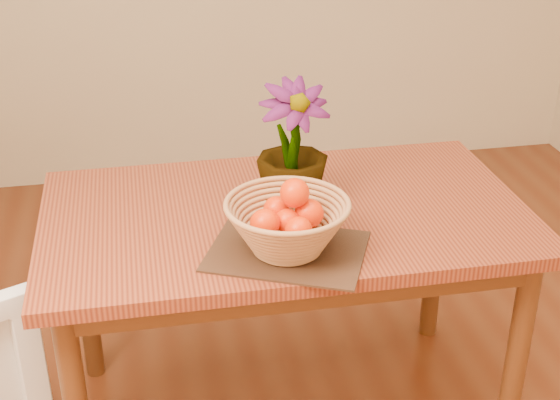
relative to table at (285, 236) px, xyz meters
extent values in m
cube|color=brown|center=(0.00, 0.00, 0.07)|extent=(1.40, 0.80, 0.04)
cube|color=#4A2711|center=(0.00, 0.00, 0.01)|extent=(1.28, 0.68, 0.08)
cylinder|color=#4A2711|center=(0.62, -0.32, -0.31)|extent=(0.06, 0.06, 0.71)
cylinder|color=#4A2711|center=(-0.62, 0.32, -0.31)|extent=(0.06, 0.06, 0.71)
cylinder|color=#4A2711|center=(0.62, 0.32, -0.31)|extent=(0.06, 0.06, 0.71)
cube|color=#3B2215|center=(-0.04, -0.24, 0.09)|extent=(0.49, 0.44, 0.01)
cylinder|color=#B2754A|center=(-0.04, -0.24, 0.10)|extent=(0.17, 0.17, 0.01)
sphere|color=#F93404|center=(-0.04, -0.24, 0.18)|extent=(0.06, 0.06, 0.06)
sphere|color=#F93404|center=(0.02, -0.22, 0.19)|extent=(0.08, 0.08, 0.08)
sphere|color=#F93404|center=(-0.06, -0.18, 0.18)|extent=(0.07, 0.07, 0.07)
sphere|color=#F93404|center=(-0.10, -0.25, 0.19)|extent=(0.08, 0.08, 0.08)
sphere|color=#F93404|center=(-0.03, -0.30, 0.18)|extent=(0.07, 0.07, 0.07)
sphere|color=#F93404|center=(-0.02, -0.22, 0.25)|extent=(0.08, 0.08, 0.08)
imported|color=#204C15|center=(0.03, 0.03, 0.27)|extent=(0.23, 0.23, 0.37)
camera|label=1|loc=(-0.40, -1.96, 1.13)|focal=50.00mm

